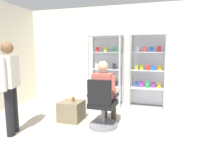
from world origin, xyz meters
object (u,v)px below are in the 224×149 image
office_chair (102,108)px  standing_customer (10,82)px  display_cabinet_left (107,70)px  storage_crate (72,111)px  seated_shopkeeper (105,90)px  tea_glass (73,99)px  display_cabinet_right (148,72)px

office_chair → standing_customer: (-1.47, -0.66, 0.54)m
display_cabinet_left → storage_crate: (-0.40, -1.28, -0.75)m
seated_shopkeeper → tea_glass: 0.76m
display_cabinet_right → seated_shopkeeper: display_cabinet_right is taller
storage_crate → standing_customer: bearing=-130.5°
seated_shopkeeper → display_cabinet_left: bearing=105.3°
display_cabinet_right → storage_crate: bearing=-139.5°
office_chair → storage_crate: 0.80m
display_cabinet_right → storage_crate: size_ratio=4.04×
seated_shopkeeper → storage_crate: 0.91m
office_chair → standing_customer: 1.70m
display_cabinet_right → standing_customer: display_cabinet_right is taller
display_cabinet_right → seated_shopkeeper: 1.52m
display_cabinet_left → office_chair: 1.61m
display_cabinet_left → standing_customer: size_ratio=1.17×
display_cabinet_left → tea_glass: bearing=-105.8°
seated_shopkeeper → standing_customer: bearing=-150.9°
display_cabinet_left → standing_customer: bearing=-117.8°
display_cabinet_left → display_cabinet_right: bearing=0.0°
office_chair → storage_crate: bearing=166.2°
seated_shopkeeper → storage_crate: (-0.76, 0.02, -0.50)m
seated_shopkeeper → standing_customer: standing_customer is taller
standing_customer → storage_crate: bearing=49.5°
display_cabinet_right → office_chair: size_ratio=1.98×
display_cabinet_left → storage_crate: display_cabinet_left is taller
seated_shopkeeper → tea_glass: size_ratio=13.14×
storage_crate → display_cabinet_left: bearing=72.6°
display_cabinet_left → display_cabinet_right: 1.10m
display_cabinet_right → storage_crate: (-1.50, -1.28, -0.75)m
storage_crate → tea_glass: bearing=11.2°
display_cabinet_left → seated_shopkeeper: (0.36, -1.30, -0.25)m
office_chair → tea_glass: office_chair is taller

